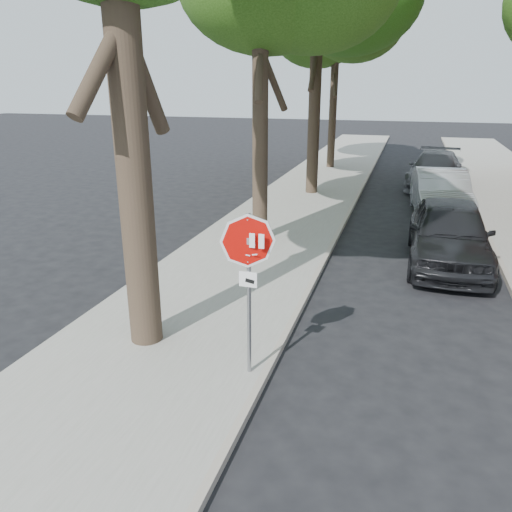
{
  "coord_description": "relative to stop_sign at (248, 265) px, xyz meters",
  "views": [
    {
      "loc": [
        1.42,
        -6.61,
        4.49
      ],
      "look_at": [
        -0.62,
        0.1,
        2.05
      ],
      "focal_mm": 35.0,
      "sensor_mm": 36.0,
      "label": 1
    }
  ],
  "objects": [
    {
      "name": "curb_left",
      "position": [
        0.25,
        12.03,
        -1.88
      ],
      "size": [
        0.12,
        55.0,
        0.13
      ],
      "primitive_type": "cube",
      "color": "#9E9384",
      "rests_on": "ground"
    },
    {
      "name": "stop_sign",
      "position": [
        0.0,
        0.0,
        0.0
      ],
      "size": [
        0.76,
        0.34,
        2.61
      ],
      "color": "gray",
      "rests_on": "sidewalk_left"
    },
    {
      "name": "car_c",
      "position": [
        3.3,
        17.29,
        -1.16
      ],
      "size": [
        2.74,
        5.61,
        1.57
      ],
      "primitive_type": "imported",
      "rotation": [
        0.0,
        0.0,
        -0.1
      ],
      "color": "#4F4F54",
      "rests_on": "ground"
    },
    {
      "name": "sidewalk_left",
      "position": [
        -1.8,
        12.03,
        -1.89
      ],
      "size": [
        4.0,
        55.0,
        0.12
      ],
      "primitive_type": "cube",
      "color": "gray",
      "rests_on": "ground"
    },
    {
      "name": "car_b",
      "position": [
        3.3,
        11.84,
        -1.14
      ],
      "size": [
        2.08,
        5.01,
        1.61
      ],
      "primitive_type": "imported",
      "rotation": [
        0.0,
        0.0,
        0.08
      ],
      "color": "#ADAFB5",
      "rests_on": "ground"
    },
    {
      "name": "car_a",
      "position": [
        3.3,
        6.64,
        -1.11
      ],
      "size": [
        1.99,
        4.92,
        1.67
      ],
      "primitive_type": "imported",
      "rotation": [
        0.0,
        0.0,
        0.0
      ],
      "color": "black",
      "rests_on": "ground"
    },
    {
      "name": "curb_right",
      "position": [
        4.65,
        12.03,
        -1.88
      ],
      "size": [
        0.12,
        55.0,
        0.13
      ],
      "primitive_type": "cube",
      "color": "#9E9384",
      "rests_on": "ground"
    },
    {
      "name": "ground",
      "position": [
        0.7,
        0.03,
        -1.95
      ],
      "size": [
        120.0,
        120.0,
        0.0
      ],
      "primitive_type": "plane",
      "color": "black",
      "rests_on": "ground"
    },
    {
      "name": "tree_far",
      "position": [
        -2.02,
        21.14,
        5.26
      ],
      "size": [
        5.29,
        4.91,
        9.33
      ],
      "color": "black",
      "rests_on": "sidewalk_left"
    }
  ]
}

